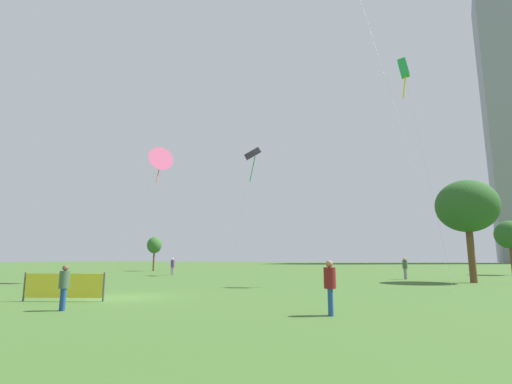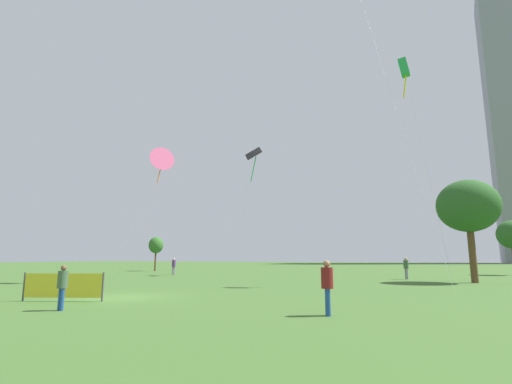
# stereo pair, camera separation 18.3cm
# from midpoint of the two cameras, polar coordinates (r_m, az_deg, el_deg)

# --- Properties ---
(ground) EXTENTS (280.00, 280.00, 0.00)m
(ground) POSITION_cam_midpoint_polar(r_m,az_deg,el_deg) (19.55, -19.23, -14.74)
(ground) COLOR #3D6028
(person_standing_2) EXTENTS (0.40, 0.40, 1.81)m
(person_standing_2) POSITION_cam_midpoint_polar(r_m,az_deg,el_deg) (42.72, -12.13, -10.69)
(person_standing_2) COLOR gray
(person_standing_2) RESTS_ON ground
(person_standing_3) EXTENTS (0.35, 0.35, 1.59)m
(person_standing_3) POSITION_cam_midpoint_polar(r_m,az_deg,el_deg) (15.62, -26.77, -12.24)
(person_standing_3) COLOR #1E478C
(person_standing_3) RESTS_ON ground
(person_standing_5) EXTENTS (0.42, 0.42, 1.88)m
(person_standing_5) POSITION_cam_midpoint_polar(r_m,az_deg,el_deg) (36.06, 21.76, -10.36)
(person_standing_5) COLOR gray
(person_standing_5) RESTS_ON ground
(person_standing_6) EXTENTS (0.39, 0.39, 1.77)m
(person_standing_6) POSITION_cam_midpoint_polar(r_m,az_deg,el_deg) (13.01, 11.06, -13.32)
(person_standing_6) COLOR #1E478C
(person_standing_6) RESTS_ON ground
(kite_flying_0) EXTENTS (4.76, 5.28, 14.22)m
(kite_flying_0) POSITION_cam_midpoint_polar(r_m,az_deg,el_deg) (44.93, -14.15, 4.33)
(kite_flying_0) COLOR silver
(kite_flying_0) RESTS_ON ground
(kite_flying_2) EXTENTS (2.71, 6.81, 16.26)m
(kite_flying_2) POSITION_cam_midpoint_polar(r_m,az_deg,el_deg) (31.01, 21.51, 16.82)
(kite_flying_2) COLOR silver
(kite_flying_2) RESTS_ON ground
(kite_flying_3) EXTENTS (4.80, 3.54, 14.14)m
(kite_flying_3) POSITION_cam_midpoint_polar(r_m,az_deg,el_deg) (42.47, -0.29, 5.60)
(kite_flying_3) COLOR silver
(kite_flying_3) RESTS_ON ground
(park_tree_0) EXTENTS (4.51, 4.51, 7.78)m
(park_tree_0) POSITION_cam_midpoint_polar(r_m,az_deg,el_deg) (33.36, 29.37, -1.89)
(park_tree_0) COLOR brown
(park_tree_0) RESTS_ON ground
(park_tree_1) EXTENTS (3.00, 3.00, 5.83)m
(park_tree_1) POSITION_cam_midpoint_polar(r_m,az_deg,el_deg) (49.75, 34.13, -5.36)
(park_tree_1) COLOR brown
(park_tree_1) RESTS_ON ground
(park_tree_2) EXTENTS (2.04, 2.04, 4.74)m
(park_tree_2) POSITION_cam_midpoint_polar(r_m,az_deg,el_deg) (55.94, -14.70, -7.75)
(park_tree_2) COLOR brown
(park_tree_2) RESTS_ON ground
(event_banner) EXTENTS (3.33, 1.38, 1.22)m
(event_banner) POSITION_cam_midpoint_polar(r_m,az_deg,el_deg) (18.87, -26.71, -12.45)
(event_banner) COLOR #4C4C4C
(event_banner) RESTS_ON ground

